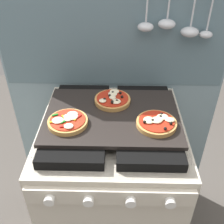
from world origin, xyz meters
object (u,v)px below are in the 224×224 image
(stove, at_px, (112,188))
(baking_tray, at_px, (112,116))
(pizza_left, at_px, (68,121))
(pizza_right, at_px, (157,122))
(pizza_center, at_px, (113,99))

(stove, distance_m, baking_tray, 0.46)
(stove, distance_m, pizza_left, 0.51)
(pizza_right, relative_size, pizza_center, 1.00)
(baking_tray, bearing_deg, pizza_left, -158.10)
(pizza_right, bearing_deg, pizza_left, 179.95)
(stove, height_order, pizza_right, pizza_right)
(baking_tray, bearing_deg, pizza_center, 89.81)
(pizza_left, bearing_deg, pizza_center, 42.76)
(baking_tray, height_order, pizza_right, pizza_right)
(baking_tray, relative_size, pizza_center, 3.52)
(stove, xyz_separation_m, pizza_left, (-0.17, -0.07, 0.48))
(pizza_left, relative_size, pizza_right, 1.00)
(baking_tray, relative_size, pizza_left, 3.52)
(pizza_center, bearing_deg, pizza_right, -42.26)
(baking_tray, height_order, pizza_center, pizza_center)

